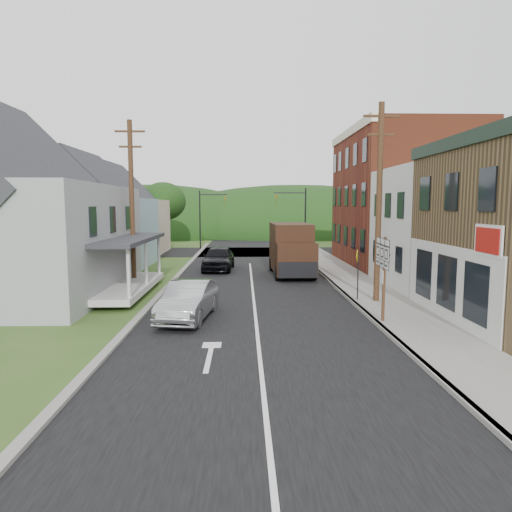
{
  "coord_description": "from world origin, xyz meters",
  "views": [
    {
      "loc": [
        -0.46,
        -16.9,
        4.51
      ],
      "look_at": [
        0.09,
        3.74,
        2.2
      ],
      "focal_mm": 32.0,
      "sensor_mm": 36.0,
      "label": 1
    }
  ],
  "objects": [
    {
      "name": "tree_left_c",
      "position": [
        -19.0,
        20.0,
        5.94
      ],
      "size": [
        5.8,
        5.8,
        8.41
      ],
      "color": "#382616",
      "rests_on": "ground"
    },
    {
      "name": "storefront_red",
      "position": [
        11.3,
        17.0,
        5.0
      ],
      "size": [
        8.0,
        12.0,
        10.0
      ],
      "primitive_type": "cube",
      "color": "maroon",
      "rests_on": "ground"
    },
    {
      "name": "route_sign_cluster",
      "position": [
        4.75,
        -0.13,
        2.22
      ],
      "size": [
        0.2,
        1.82,
        3.19
      ],
      "rotation": [
        0.0,
        0.0,
        -0.05
      ],
      "color": "#472D19",
      "rests_on": "sidewalk_right"
    },
    {
      "name": "house_cream",
      "position": [
        -11.5,
        26.0,
        3.69
      ],
      "size": [
        7.14,
        8.16,
        7.28
      ],
      "color": "beige",
      "rests_on": "ground"
    },
    {
      "name": "traffic_signal_right",
      "position": [
        4.3,
        23.5,
        3.76
      ],
      "size": [
        2.87,
        0.2,
        6.0
      ],
      "color": "black",
      "rests_on": "ground"
    },
    {
      "name": "traffic_signal_left",
      "position": [
        -4.3,
        30.5,
        3.76
      ],
      "size": [
        2.87,
        0.2,
        6.0
      ],
      "color": "black",
      "rests_on": "ground"
    },
    {
      "name": "storefront_white",
      "position": [
        11.3,
        7.5,
        3.25
      ],
      "size": [
        8.0,
        7.0,
        6.5
      ],
      "primitive_type": "cube",
      "color": "silver",
      "rests_on": "ground"
    },
    {
      "name": "house_blue",
      "position": [
        -11.0,
        17.0,
        3.69
      ],
      "size": [
        7.14,
        8.16,
        7.28
      ],
      "color": "#98BDD0",
      "rests_on": "ground"
    },
    {
      "name": "delivery_van",
      "position": [
        2.6,
        12.14,
        1.68
      ],
      "size": [
        2.6,
        6.0,
        3.32
      ],
      "rotation": [
        0.0,
        0.0,
        0.02
      ],
      "color": "black",
      "rests_on": "ground"
    },
    {
      "name": "curb_right",
      "position": [
        4.55,
        8.0,
        0.07
      ],
      "size": [
        0.2,
        55.0,
        0.15
      ],
      "primitive_type": "cube",
      "color": "slate",
      "rests_on": "ground"
    },
    {
      "name": "forested_ridge",
      "position": [
        0.0,
        55.0,
        0.0
      ],
      "size": [
        90.0,
        30.0,
        16.0
      ],
      "primitive_type": "ellipsoid",
      "color": "black",
      "rests_on": "ground"
    },
    {
      "name": "utility_pole_left",
      "position": [
        -6.5,
        8.0,
        4.66
      ],
      "size": [
        1.6,
        0.26,
        9.0
      ],
      "color": "#472D19",
      "rests_on": "ground"
    },
    {
      "name": "tree_left_d",
      "position": [
        -9.0,
        32.0,
        4.88
      ],
      "size": [
        4.8,
        4.8,
        6.94
      ],
      "color": "#382616",
      "rests_on": "ground"
    },
    {
      "name": "road",
      "position": [
        0.0,
        10.0,
        0.0
      ],
      "size": [
        9.0,
        90.0,
        0.02
      ],
      "primitive_type": "cube",
      "color": "black",
      "rests_on": "ground"
    },
    {
      "name": "utility_pole_right",
      "position": [
        5.6,
        3.5,
        4.66
      ],
      "size": [
        1.6,
        0.26,
        9.0
      ],
      "color": "#472D19",
      "rests_on": "ground"
    },
    {
      "name": "silver_sedan",
      "position": [
        -2.65,
        0.86,
        0.74
      ],
      "size": [
        2.16,
        4.69,
        1.49
      ],
      "primitive_type": "imported",
      "rotation": [
        0.0,
        0.0,
        -0.13
      ],
      "color": "#AFB0B4",
      "rests_on": "ground"
    },
    {
      "name": "cross_road",
      "position": [
        0.0,
        27.0,
        0.0
      ],
      "size": [
        60.0,
        9.0,
        0.02
      ],
      "primitive_type": "cube",
      "color": "black",
      "rests_on": "ground"
    },
    {
      "name": "curb_left",
      "position": [
        -4.65,
        8.0,
        0.06
      ],
      "size": [
        0.3,
        55.0,
        0.12
      ],
      "primitive_type": "cube",
      "color": "slate",
      "rests_on": "ground"
    },
    {
      "name": "ground",
      "position": [
        0.0,
        0.0,
        0.0
      ],
      "size": [
        120.0,
        120.0,
        0.0
      ],
      "primitive_type": "plane",
      "color": "#2D4719",
      "rests_on": "ground"
    },
    {
      "name": "warning_sign",
      "position": [
        4.78,
        3.77,
        1.66
      ],
      "size": [
        0.28,
        0.6,
        2.36
      ],
      "rotation": [
        0.0,
        0.0,
        -0.41
      ],
      "color": "black",
      "rests_on": "sidewalk_right"
    },
    {
      "name": "dark_sedan",
      "position": [
        -2.23,
        14.59,
        0.83
      ],
      "size": [
        2.24,
        5.0,
        1.67
      ],
      "primitive_type": "imported",
      "rotation": [
        0.0,
        0.0,
        -0.06
      ],
      "color": "black",
      "rests_on": "ground"
    },
    {
      "name": "sidewalk_right",
      "position": [
        5.9,
        8.0,
        0.07
      ],
      "size": [
        2.8,
        55.0,
        0.15
      ],
      "primitive_type": "cube",
      "color": "slate",
      "rests_on": "ground"
    },
    {
      "name": "house_gray",
      "position": [
        -12.0,
        6.0,
        4.23
      ],
      "size": [
        10.2,
        12.24,
        8.35
      ],
      "color": "#9A9D9F",
      "rests_on": "ground"
    }
  ]
}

